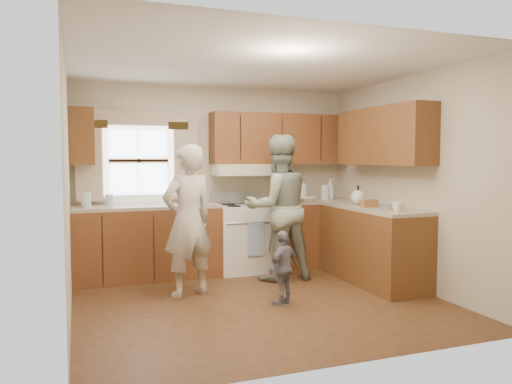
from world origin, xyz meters
name	(u,v)px	position (x,y,z in m)	size (l,w,h in m)	color
room	(260,185)	(0.00, 0.00, 1.25)	(3.80, 3.80, 3.80)	#432614
kitchen_fixtures	(275,212)	(0.61, 1.08, 0.84)	(3.80, 2.25, 2.15)	#45230E
stove	(244,237)	(0.30, 1.44, 0.47)	(0.76, 0.67, 1.07)	silver
woman_left	(188,221)	(-0.67, 0.49, 0.84)	(0.61, 0.40, 1.69)	beige
woman_right	(278,208)	(0.56, 0.85, 0.91)	(0.89, 0.69, 1.82)	#284031
child	(284,268)	(0.20, -0.17, 0.39)	(0.46, 0.19, 0.78)	slate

